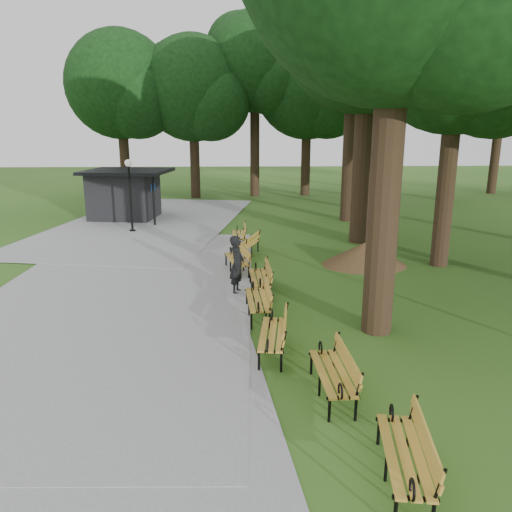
{
  "coord_description": "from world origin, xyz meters",
  "views": [
    {
      "loc": [
        -0.46,
        -10.81,
        4.71
      ],
      "look_at": [
        0.1,
        3.03,
        1.1
      ],
      "focal_mm": 35.01,
      "sensor_mm": 36.0,
      "label": 1
    }
  ],
  "objects_px": {
    "bench_5": "(237,260)",
    "bench_7": "(239,235)",
    "kiosk": "(124,194)",
    "dirt_mound": "(364,254)",
    "bench_4": "(260,278)",
    "person": "(237,265)",
    "bench_0": "(404,454)",
    "lamp_post": "(129,181)",
    "lawn_tree_2": "(370,17)",
    "bench_6": "(246,245)",
    "lawn_tree_4": "(355,48)",
    "bench_3": "(258,300)",
    "bench_2": "(272,334)",
    "lawn_tree_1": "(460,41)",
    "bench_1": "(332,373)"
  },
  "relations": [
    {
      "from": "dirt_mound",
      "to": "lawn_tree_2",
      "type": "height_order",
      "value": "lawn_tree_2"
    },
    {
      "from": "dirt_mound",
      "to": "bench_7",
      "type": "xyz_separation_m",
      "value": [
        -4.37,
        3.09,
        0.04
      ]
    },
    {
      "from": "bench_7",
      "to": "bench_5",
      "type": "bearing_deg",
      "value": -1.47
    },
    {
      "from": "lawn_tree_1",
      "to": "lawn_tree_2",
      "type": "distance_m",
      "value": 4.42
    },
    {
      "from": "person",
      "to": "kiosk",
      "type": "bearing_deg",
      "value": 39.87
    },
    {
      "from": "person",
      "to": "bench_2",
      "type": "bearing_deg",
      "value": -155.19
    },
    {
      "from": "bench_7",
      "to": "bench_3",
      "type": "bearing_deg",
      "value": 2.86
    },
    {
      "from": "bench_4",
      "to": "bench_6",
      "type": "relative_size",
      "value": 1.0
    },
    {
      "from": "lamp_post",
      "to": "lawn_tree_2",
      "type": "distance_m",
      "value": 11.99
    },
    {
      "from": "bench_5",
      "to": "bench_6",
      "type": "bearing_deg",
      "value": 159.37
    },
    {
      "from": "kiosk",
      "to": "bench_2",
      "type": "xyz_separation_m",
      "value": [
        6.54,
        -16.34,
        -0.84
      ]
    },
    {
      "from": "bench_3",
      "to": "lawn_tree_4",
      "type": "xyz_separation_m",
      "value": [
        5.21,
        13.22,
        7.87
      ]
    },
    {
      "from": "bench_0",
      "to": "lawn_tree_2",
      "type": "bearing_deg",
      "value": 177.47
    },
    {
      "from": "bench_4",
      "to": "bench_3",
      "type": "bearing_deg",
      "value": -6.2
    },
    {
      "from": "kiosk",
      "to": "bench_1",
      "type": "xyz_separation_m",
      "value": [
        7.48,
        -18.09,
        -0.84
      ]
    },
    {
      "from": "bench_5",
      "to": "bench_7",
      "type": "relative_size",
      "value": 1.0
    },
    {
      "from": "kiosk",
      "to": "dirt_mound",
      "type": "height_order",
      "value": "kiosk"
    },
    {
      "from": "dirt_mound",
      "to": "bench_4",
      "type": "bearing_deg",
      "value": -143.23
    },
    {
      "from": "bench_4",
      "to": "bench_1",
      "type": "bearing_deg",
      "value": 8.05
    },
    {
      "from": "person",
      "to": "kiosk",
      "type": "distance_m",
      "value": 13.61
    },
    {
      "from": "dirt_mound",
      "to": "bench_3",
      "type": "height_order",
      "value": "bench_3"
    },
    {
      "from": "bench_7",
      "to": "lawn_tree_2",
      "type": "bearing_deg",
      "value": 95.38
    },
    {
      "from": "lawn_tree_1",
      "to": "bench_2",
      "type": "bearing_deg",
      "value": -133.12
    },
    {
      "from": "bench_7",
      "to": "lawn_tree_1",
      "type": "distance_m",
      "value": 10.3
    },
    {
      "from": "bench_0",
      "to": "bench_6",
      "type": "distance_m",
      "value": 12.39
    },
    {
      "from": "dirt_mound",
      "to": "bench_7",
      "type": "bearing_deg",
      "value": 144.68
    },
    {
      "from": "dirt_mound",
      "to": "bench_5",
      "type": "distance_m",
      "value": 4.51
    },
    {
      "from": "lawn_tree_1",
      "to": "lawn_tree_4",
      "type": "height_order",
      "value": "lawn_tree_4"
    },
    {
      "from": "dirt_mound",
      "to": "bench_6",
      "type": "bearing_deg",
      "value": 162.3
    },
    {
      "from": "kiosk",
      "to": "lawn_tree_2",
      "type": "distance_m",
      "value": 14.45
    },
    {
      "from": "bench_4",
      "to": "bench_6",
      "type": "distance_m",
      "value": 4.16
    },
    {
      "from": "lamp_post",
      "to": "lawn_tree_2",
      "type": "height_order",
      "value": "lawn_tree_2"
    },
    {
      "from": "bench_2",
      "to": "bench_6",
      "type": "bearing_deg",
      "value": -170.08
    },
    {
      "from": "bench_6",
      "to": "bench_4",
      "type": "bearing_deg",
      "value": 23.45
    },
    {
      "from": "lamp_post",
      "to": "bench_5",
      "type": "xyz_separation_m",
      "value": [
        4.77,
        -6.72,
        -1.91
      ]
    },
    {
      "from": "person",
      "to": "bench_0",
      "type": "distance_m",
      "value": 8.39
    },
    {
      "from": "bench_2",
      "to": "lawn_tree_1",
      "type": "relative_size",
      "value": 0.18
    },
    {
      "from": "bench_0",
      "to": "bench_2",
      "type": "relative_size",
      "value": 1.0
    },
    {
      "from": "bench_5",
      "to": "lawn_tree_2",
      "type": "bearing_deg",
      "value": 119.13
    },
    {
      "from": "bench_2",
      "to": "lawn_tree_1",
      "type": "xyz_separation_m",
      "value": [
        6.32,
        6.75,
        6.86
      ]
    },
    {
      "from": "bench_2",
      "to": "bench_7",
      "type": "height_order",
      "value": "same"
    },
    {
      "from": "bench_6",
      "to": "bench_0",
      "type": "bearing_deg",
      "value": 27.86
    },
    {
      "from": "person",
      "to": "bench_7",
      "type": "xyz_separation_m",
      "value": [
        0.08,
        5.95,
        -0.41
      ]
    },
    {
      "from": "dirt_mound",
      "to": "lawn_tree_1",
      "type": "bearing_deg",
      "value": -3.0
    },
    {
      "from": "kiosk",
      "to": "lamp_post",
      "type": "relative_size",
      "value": 1.24
    },
    {
      "from": "bench_0",
      "to": "bench_7",
      "type": "bearing_deg",
      "value": -162.56
    },
    {
      "from": "bench_5",
      "to": "lawn_tree_4",
      "type": "height_order",
      "value": "lawn_tree_4"
    },
    {
      "from": "kiosk",
      "to": "person",
      "type": "bearing_deg",
      "value": -56.31
    },
    {
      "from": "bench_2",
      "to": "lawn_tree_4",
      "type": "relative_size",
      "value": 0.16
    },
    {
      "from": "bench_2",
      "to": "bench_5",
      "type": "xyz_separation_m",
      "value": [
        -0.73,
        6.14,
        0.0
      ]
    }
  ]
}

